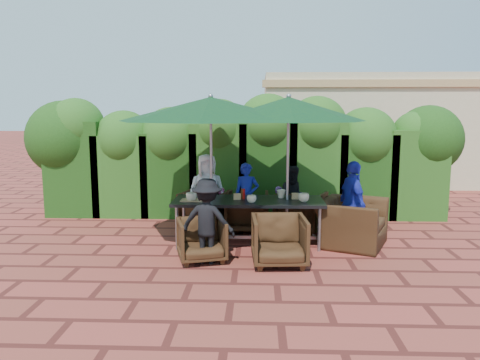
{
  "coord_description": "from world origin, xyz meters",
  "views": [
    {
      "loc": [
        0.31,
        -7.38,
        2.22
      ],
      "look_at": [
        0.0,
        0.4,
        1.03
      ],
      "focal_mm": 35.0,
      "sensor_mm": 36.0,
      "label": 1
    }
  ],
  "objects_px": {
    "chair_near_left": "(202,238)",
    "chair_near_right": "(279,238)",
    "chair_far_mid": "(247,210)",
    "umbrella_left": "(211,109)",
    "dining_table": "(248,204)",
    "chair_far_right": "(301,210)",
    "chair_far_left": "(205,208)",
    "chair_end_right": "(352,215)",
    "umbrella_right": "(289,109)"
  },
  "relations": [
    {
      "from": "umbrella_left",
      "to": "chair_far_mid",
      "type": "height_order",
      "value": "umbrella_left"
    },
    {
      "from": "dining_table",
      "to": "chair_end_right",
      "type": "relative_size",
      "value": 2.15
    },
    {
      "from": "umbrella_right",
      "to": "chair_far_left",
      "type": "relative_size",
      "value": 3.07
    },
    {
      "from": "chair_far_left",
      "to": "chair_end_right",
      "type": "relative_size",
      "value": 0.71
    },
    {
      "from": "chair_end_right",
      "to": "chair_far_mid",
      "type": "bearing_deg",
      "value": 88.79
    },
    {
      "from": "chair_far_right",
      "to": "chair_end_right",
      "type": "distance_m",
      "value": 1.11
    },
    {
      "from": "umbrella_left",
      "to": "chair_end_right",
      "type": "relative_size",
      "value": 2.63
    },
    {
      "from": "chair_far_right",
      "to": "chair_near_right",
      "type": "relative_size",
      "value": 1.04
    },
    {
      "from": "umbrella_right",
      "to": "chair_far_right",
      "type": "xyz_separation_m",
      "value": [
        0.3,
        0.8,
        -1.8
      ]
    },
    {
      "from": "chair_far_right",
      "to": "umbrella_right",
      "type": "bearing_deg",
      "value": 93.28
    },
    {
      "from": "chair_near_right",
      "to": "chair_end_right",
      "type": "bearing_deg",
      "value": 36.47
    },
    {
      "from": "umbrella_left",
      "to": "dining_table",
      "type": "bearing_deg",
      "value": 1.03
    },
    {
      "from": "dining_table",
      "to": "chair_far_mid",
      "type": "distance_m",
      "value": 0.89
    },
    {
      "from": "chair_far_left",
      "to": "chair_far_right",
      "type": "bearing_deg",
      "value": -165.25
    },
    {
      "from": "dining_table",
      "to": "umbrella_left",
      "type": "height_order",
      "value": "umbrella_left"
    },
    {
      "from": "dining_table",
      "to": "umbrella_left",
      "type": "distance_m",
      "value": 1.65
    },
    {
      "from": "dining_table",
      "to": "chair_end_right",
      "type": "distance_m",
      "value": 1.71
    },
    {
      "from": "umbrella_right",
      "to": "chair_far_left",
      "type": "distance_m",
      "value": 2.48
    },
    {
      "from": "umbrella_left",
      "to": "chair_near_right",
      "type": "xyz_separation_m",
      "value": [
        1.07,
        -1.01,
        -1.82
      ]
    },
    {
      "from": "chair_far_mid",
      "to": "chair_near_right",
      "type": "distance_m",
      "value": 1.93
    },
    {
      "from": "umbrella_right",
      "to": "chair_far_right",
      "type": "bearing_deg",
      "value": 69.25
    },
    {
      "from": "dining_table",
      "to": "umbrella_right",
      "type": "bearing_deg",
      "value": 3.12
    },
    {
      "from": "chair_far_left",
      "to": "chair_far_right",
      "type": "height_order",
      "value": "chair_far_right"
    },
    {
      "from": "chair_far_mid",
      "to": "dining_table",
      "type": "bearing_deg",
      "value": 93.21
    },
    {
      "from": "chair_far_mid",
      "to": "chair_near_left",
      "type": "xyz_separation_m",
      "value": [
        -0.62,
        -1.73,
        -0.06
      ]
    },
    {
      "from": "umbrella_right",
      "to": "chair_near_left",
      "type": "distance_m",
      "value": 2.46
    },
    {
      "from": "chair_near_left",
      "to": "chair_end_right",
      "type": "height_order",
      "value": "chair_end_right"
    },
    {
      "from": "umbrella_left",
      "to": "chair_far_right",
      "type": "distance_m",
      "value": 2.52
    },
    {
      "from": "dining_table",
      "to": "chair_far_left",
      "type": "xyz_separation_m",
      "value": [
        -0.81,
        0.92,
        -0.27
      ]
    },
    {
      "from": "umbrella_right",
      "to": "chair_near_left",
      "type": "bearing_deg",
      "value": -144.77
    },
    {
      "from": "chair_far_left",
      "to": "chair_far_right",
      "type": "distance_m",
      "value": 1.76
    },
    {
      "from": "chair_far_right",
      "to": "chair_near_right",
      "type": "distance_m",
      "value": 1.92
    },
    {
      "from": "chair_far_left",
      "to": "chair_near_left",
      "type": "relative_size",
      "value": 1.18
    },
    {
      "from": "chair_far_left",
      "to": "umbrella_left",
      "type": "bearing_deg",
      "value": 120.19
    },
    {
      "from": "chair_near_right",
      "to": "chair_far_left",
      "type": "bearing_deg",
      "value": 119.4
    },
    {
      "from": "umbrella_left",
      "to": "chair_near_right",
      "type": "bearing_deg",
      "value": -43.35
    },
    {
      "from": "chair_far_left",
      "to": "umbrella_right",
      "type": "bearing_deg",
      "value": 166.02
    },
    {
      "from": "umbrella_right",
      "to": "dining_table",
      "type": "bearing_deg",
      "value": -176.88
    },
    {
      "from": "umbrella_left",
      "to": "chair_near_left",
      "type": "distance_m",
      "value": 2.06
    },
    {
      "from": "chair_near_left",
      "to": "chair_near_right",
      "type": "distance_m",
      "value": 1.14
    },
    {
      "from": "chair_near_left",
      "to": "chair_far_mid",
      "type": "bearing_deg",
      "value": 54.29
    },
    {
      "from": "chair_near_left",
      "to": "umbrella_right",
      "type": "bearing_deg",
      "value": 19.38
    },
    {
      "from": "chair_far_mid",
      "to": "chair_far_right",
      "type": "bearing_deg",
      "value": -179.88
    },
    {
      "from": "umbrella_left",
      "to": "umbrella_right",
      "type": "relative_size",
      "value": 1.2
    },
    {
      "from": "chair_near_right",
      "to": "chair_far_mid",
      "type": "bearing_deg",
      "value": 101.24
    },
    {
      "from": "umbrella_right",
      "to": "chair_near_right",
      "type": "height_order",
      "value": "umbrella_right"
    },
    {
      "from": "chair_far_right",
      "to": "chair_end_right",
      "type": "relative_size",
      "value": 0.72
    },
    {
      "from": "umbrella_left",
      "to": "chair_end_right",
      "type": "bearing_deg",
      "value": 1.12
    },
    {
      "from": "dining_table",
      "to": "chair_far_mid",
      "type": "relative_size",
      "value": 3.06
    },
    {
      "from": "chair_far_right",
      "to": "chair_far_left",
      "type": "bearing_deg",
      "value": 21.45
    }
  ]
}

